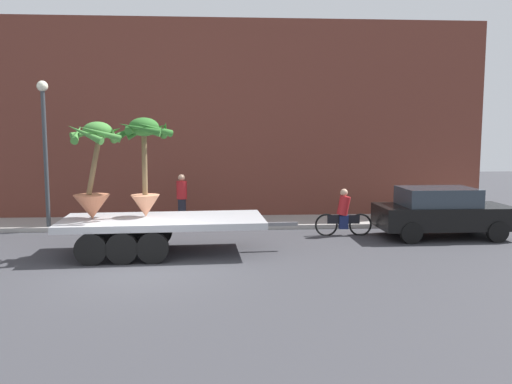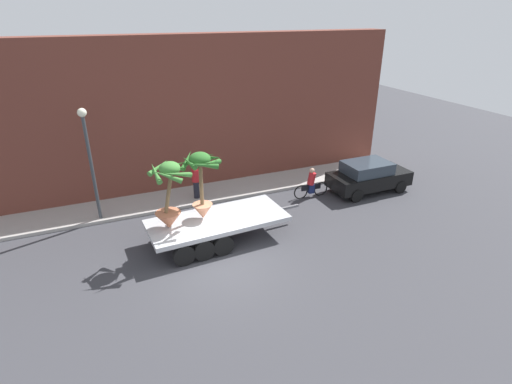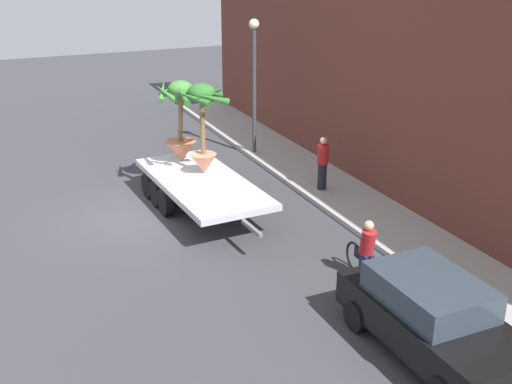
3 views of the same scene
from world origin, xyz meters
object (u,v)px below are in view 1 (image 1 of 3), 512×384
flatbed_trailer (154,226)px  cyclist (344,215)px  parked_car (441,211)px  pedestrian_near_gate (182,198)px  potted_palm_rear (145,158)px  potted_palm_middle (94,173)px  street_lamp (45,134)px

flatbed_trailer → cyclist: cyclist is taller
parked_car → pedestrian_near_gate: 8.60m
cyclist → pedestrian_near_gate: pedestrian_near_gate is taller
potted_palm_rear → cyclist: (5.98, 1.88, -1.94)m
flatbed_trailer → potted_palm_middle: potted_palm_middle is taller
potted_palm_rear → potted_palm_middle: 1.39m
street_lamp → parked_car: bearing=-8.7°
potted_palm_middle → parked_car: bearing=9.0°
potted_palm_rear → street_lamp: street_lamp is taller
potted_palm_middle → street_lamp: street_lamp is taller
cyclist → street_lamp: bearing=171.7°
potted_palm_middle → pedestrian_near_gate: potted_palm_middle is taller
parked_car → pedestrian_near_gate: (-8.28, 2.31, 0.22)m
flatbed_trailer → street_lamp: size_ratio=1.34×
flatbed_trailer → potted_palm_middle: (-1.57, -0.01, 1.47)m
potted_palm_rear → street_lamp: 5.03m
potted_palm_middle → street_lamp: (-2.43, 3.57, 1.00)m
flatbed_trailer → cyclist: 6.12m
potted_palm_rear → potted_palm_middle: bearing=-168.6°
parked_car → flatbed_trailer: bearing=-169.5°
street_lamp → pedestrian_near_gate: bearing=4.8°
cyclist → street_lamp: size_ratio=0.38×
flatbed_trailer → pedestrian_near_gate: (0.45, 3.93, 0.28)m
potted_palm_middle → potted_palm_rear: bearing=11.4°
potted_palm_rear → potted_palm_middle: potted_palm_rear is taller
potted_palm_middle → cyclist: 7.77m
flatbed_trailer → parked_car: size_ratio=1.58×
cyclist → potted_palm_middle: bearing=-163.6°
flatbed_trailer → pedestrian_near_gate: size_ratio=3.80×
pedestrian_near_gate → street_lamp: street_lamp is taller
flatbed_trailer → potted_palm_rear: bearing=134.0°
street_lamp → cyclist: bearing=-8.3°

